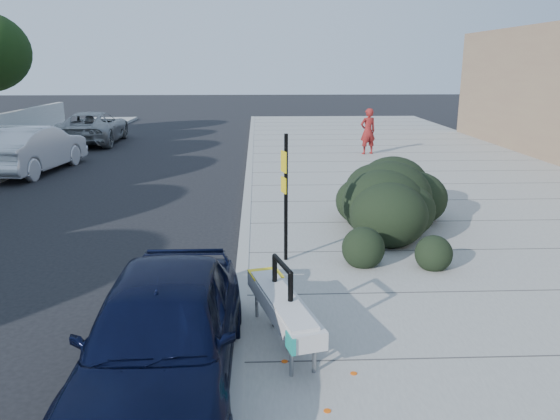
{
  "coord_description": "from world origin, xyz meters",
  "views": [
    {
      "loc": [
        0.3,
        -7.95,
        3.68
      ],
      "look_at": [
        0.71,
        1.99,
        1.0
      ],
      "focal_mm": 35.0,
      "sensor_mm": 36.0,
      "label": 1
    }
  ],
  "objects_px": {
    "bench": "(283,306)",
    "bike_rack": "(282,292)",
    "pedestrian": "(368,131)",
    "wagon_silver": "(33,149)",
    "suv_silver": "(93,127)",
    "sign_post": "(285,189)",
    "sedan_navy": "(163,334)"
  },
  "relations": [
    {
      "from": "bike_rack",
      "to": "sedan_navy",
      "type": "relative_size",
      "value": 0.25
    },
    {
      "from": "sedan_navy",
      "to": "pedestrian",
      "type": "relative_size",
      "value": 2.33
    },
    {
      "from": "bench",
      "to": "suv_silver",
      "type": "relative_size",
      "value": 0.41
    },
    {
      "from": "bike_rack",
      "to": "pedestrian",
      "type": "height_order",
      "value": "pedestrian"
    },
    {
      "from": "wagon_silver",
      "to": "suv_silver",
      "type": "relative_size",
      "value": 0.92
    },
    {
      "from": "sign_post",
      "to": "wagon_silver",
      "type": "relative_size",
      "value": 0.47
    },
    {
      "from": "sedan_navy",
      "to": "suv_silver",
      "type": "relative_size",
      "value": 0.79
    },
    {
      "from": "sedan_navy",
      "to": "wagon_silver",
      "type": "height_order",
      "value": "wagon_silver"
    },
    {
      "from": "sedan_navy",
      "to": "pedestrian",
      "type": "height_order",
      "value": "pedestrian"
    },
    {
      "from": "bench",
      "to": "sign_post",
      "type": "relative_size",
      "value": 0.93
    },
    {
      "from": "bench",
      "to": "sedan_navy",
      "type": "height_order",
      "value": "sedan_navy"
    },
    {
      "from": "bench",
      "to": "wagon_silver",
      "type": "xyz_separation_m",
      "value": [
        -8.1,
        12.67,
        0.16
      ]
    },
    {
      "from": "sign_post",
      "to": "suv_silver",
      "type": "height_order",
      "value": "sign_post"
    },
    {
      "from": "pedestrian",
      "to": "wagon_silver",
      "type": "bearing_deg",
      "value": -5.23
    },
    {
      "from": "sedan_navy",
      "to": "suv_silver",
      "type": "xyz_separation_m",
      "value": [
        -6.7,
        20.73,
        0.03
      ]
    },
    {
      "from": "wagon_silver",
      "to": "pedestrian",
      "type": "xyz_separation_m",
      "value": [
        12.21,
        2.55,
        0.24
      ]
    },
    {
      "from": "bike_rack",
      "to": "sign_post",
      "type": "bearing_deg",
      "value": 70.97
    },
    {
      "from": "bike_rack",
      "to": "suv_silver",
      "type": "xyz_separation_m",
      "value": [
        -8.1,
        19.79,
        -0.04
      ]
    },
    {
      "from": "bench",
      "to": "bike_rack",
      "type": "distance_m",
      "value": 0.18
    },
    {
      "from": "wagon_silver",
      "to": "suv_silver",
      "type": "distance_m",
      "value": 7.24
    },
    {
      "from": "sign_post",
      "to": "bench",
      "type": "bearing_deg",
      "value": -109.27
    },
    {
      "from": "sign_post",
      "to": "suv_silver",
      "type": "distance_m",
      "value": 18.77
    },
    {
      "from": "sedan_navy",
      "to": "pedestrian",
      "type": "bearing_deg",
      "value": 71.28
    },
    {
      "from": "bench",
      "to": "sedan_navy",
      "type": "relative_size",
      "value": 0.51
    },
    {
      "from": "sign_post",
      "to": "suv_silver",
      "type": "xyz_separation_m",
      "value": [
        -8.29,
        16.83,
        -0.74
      ]
    },
    {
      "from": "bike_rack",
      "to": "suv_silver",
      "type": "height_order",
      "value": "suv_silver"
    },
    {
      "from": "bench",
      "to": "suv_silver",
      "type": "xyz_separation_m",
      "value": [
        -8.1,
        19.91,
        0.09
      ]
    },
    {
      "from": "pedestrian",
      "to": "suv_silver",
      "type": "bearing_deg",
      "value": -38.04
    },
    {
      "from": "bench",
      "to": "pedestrian",
      "type": "xyz_separation_m",
      "value": [
        4.12,
        15.22,
        0.4
      ]
    },
    {
      "from": "sign_post",
      "to": "sedan_navy",
      "type": "bearing_deg",
      "value": -127.92
    },
    {
      "from": "bike_rack",
      "to": "suv_silver",
      "type": "distance_m",
      "value": 21.38
    },
    {
      "from": "wagon_silver",
      "to": "pedestrian",
      "type": "relative_size",
      "value": 2.72
    }
  ]
}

